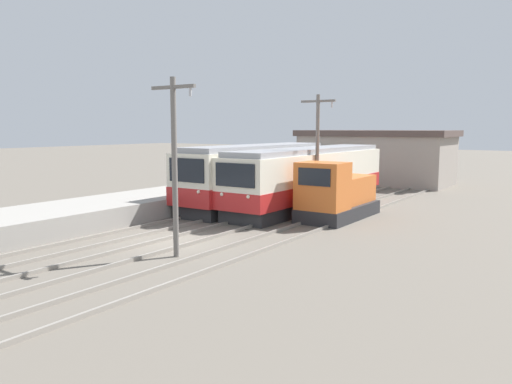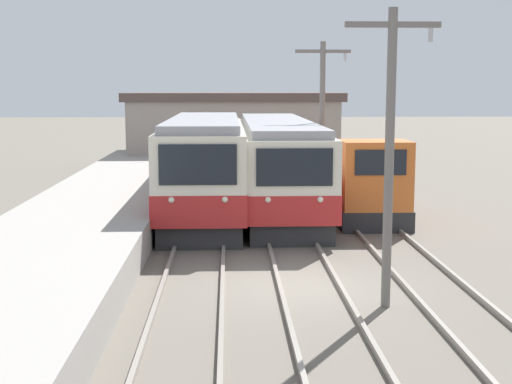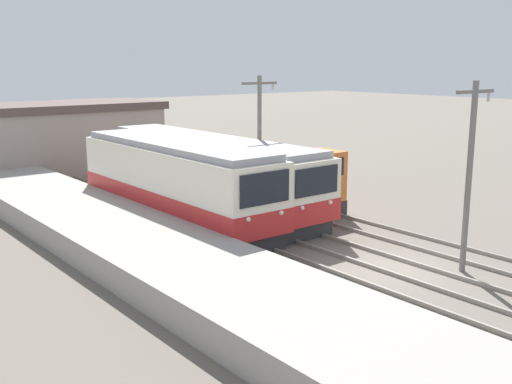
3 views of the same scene
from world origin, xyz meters
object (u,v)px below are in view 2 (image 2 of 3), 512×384
commuter_train_center (277,167)px  catenary_mast_near (390,147)px  commuter_train_left (205,170)px  catenary_mast_mid (322,122)px  shunting_locomotive (365,187)px

commuter_train_center → catenary_mast_near: size_ratio=2.35×
commuter_train_left → catenary_mast_mid: bearing=-6.9°
shunting_locomotive → catenary_mast_near: 10.60m
commuter_train_left → shunting_locomotive: commuter_train_left is taller
commuter_train_left → catenary_mast_mid: 4.70m
commuter_train_left → commuter_train_center: bearing=29.2°
commuter_train_left → commuter_train_center: (2.80, 1.57, -0.07)m
catenary_mast_near → catenary_mast_mid: (0.00, 10.97, 0.00)m
commuter_train_left → catenary_mast_mid: catenary_mast_mid is taller
shunting_locomotive → catenary_mast_near: catenary_mast_near is taller
catenary_mast_near → commuter_train_center: bearing=96.6°
commuter_train_left → commuter_train_center: size_ratio=0.82×
shunting_locomotive → catenary_mast_mid: size_ratio=0.87×
commuter_train_left → commuter_train_center: commuter_train_left is taller
commuter_train_left → shunting_locomotive: (5.80, -1.25, -0.49)m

